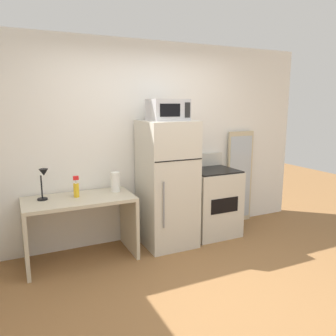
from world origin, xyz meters
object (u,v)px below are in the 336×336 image
Objects in this scene: oven_range at (212,202)px; desk at (80,216)px; leaning_mirror at (240,177)px; spray_bottle at (76,189)px; desk_lamp at (43,179)px; microwave at (168,110)px; paper_towel_roll at (115,182)px; refrigerator at (167,184)px.

desk is at bearing -179.35° from oven_range.
oven_range is at bearing -158.77° from leaning_mirror.
desk_lamp is at bearing 174.52° from spray_bottle.
microwave is (1.11, -0.03, 1.20)m from desk.
paper_towel_roll is 2.03m from leaning_mirror.
oven_range is 0.74m from leaning_mirror.
refrigerator is (0.65, -0.10, -0.07)m from paper_towel_roll.
desk is 2.49m from leaning_mirror.
refrigerator reaches higher than oven_range.
microwave reaches higher than desk.
desk is 2.68× the size of microwave.
refrigerator is 1.39m from leaning_mirror.
paper_towel_roll is at bearing -174.76° from leaning_mirror.
desk is at bearing -11.68° from desk_lamp.
desk is at bearing -173.64° from leaning_mirror.
leaning_mirror reaches higher than oven_range.
microwave reaches higher than desk_lamp.
oven_range reaches higher than desk.
desk_lamp is at bearing -178.83° from paper_towel_roll.
spray_bottle is at bearing 176.35° from microwave.
microwave is at bearing -89.69° from refrigerator.
spray_bottle is at bearing -174.62° from leaning_mirror.
oven_range reaches higher than spray_bottle.
paper_towel_roll is 1.41m from oven_range.
microwave reaches higher than oven_range.
microwave is (0.65, -0.12, 0.86)m from paper_towel_roll.
refrigerator is (1.13, -0.05, -0.05)m from spray_bottle.
paper_towel_roll is at bearing 171.20° from refrigerator.
spray_bottle is 0.23× the size of oven_range.
paper_towel_roll is 1.09m from microwave.
desk_lamp is 0.32× the size of oven_range.
spray_bottle reaches higher than paper_towel_roll.
desk is 1.12× the size of oven_range.
microwave is at bearing -3.65° from spray_bottle.
microwave reaches higher than leaning_mirror.
refrigerator reaches higher than spray_bottle.
desk_lamp is 1.42× the size of spray_bottle.
paper_towel_roll is (0.82, 0.02, -0.12)m from desk_lamp.
oven_range is 0.79× the size of leaning_mirror.
leaning_mirror is at bearing 4.06° from desk_lamp.
refrigerator is at bearing -3.26° from desk_lamp.
leaning_mirror is (2.47, 0.28, 0.17)m from desk.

